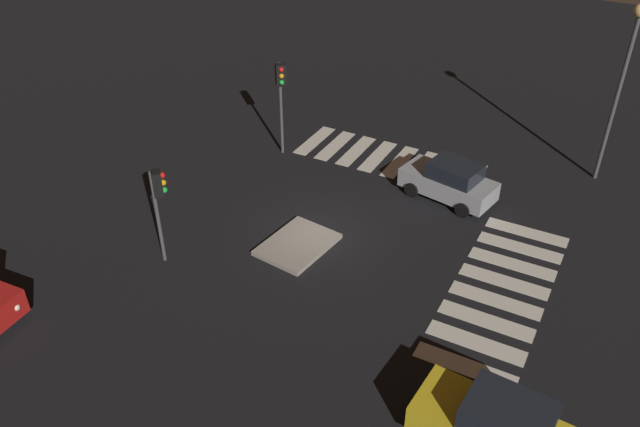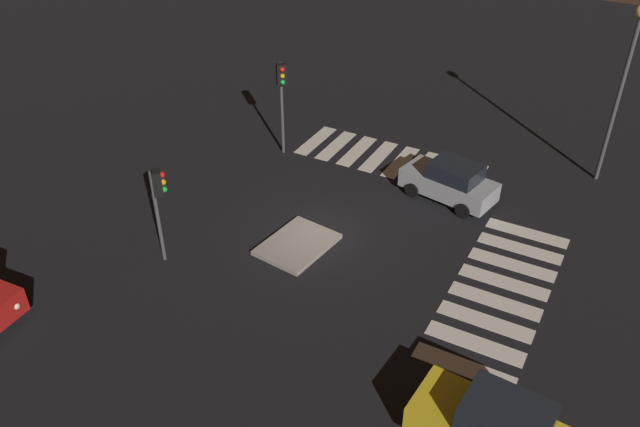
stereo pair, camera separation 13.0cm
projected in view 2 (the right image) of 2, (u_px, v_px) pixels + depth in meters
name	position (u px, v px, depth m)	size (l,w,h in m)	color
ground_plane	(320.00, 234.00, 25.54)	(80.00, 80.00, 0.00)	black
traffic_island	(297.00, 244.00, 24.83)	(3.21, 2.57, 0.18)	gray
car_silver	(450.00, 181.00, 27.24)	(2.50, 4.26, 1.77)	#9EA0A5
traffic_light_west	(158.00, 194.00, 22.64)	(0.54, 0.54, 3.81)	#47474C
traffic_light_north	(282.00, 87.00, 29.16)	(0.53, 0.54, 4.54)	#47474C
street_lamp	(627.00, 66.00, 26.15)	(0.56, 0.56, 7.85)	#47474C
crosswalk_near	(499.00, 291.00, 22.67)	(8.75, 3.20, 0.02)	silver
crosswalk_side	(389.00, 159.00, 30.58)	(3.20, 8.75, 0.02)	silver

